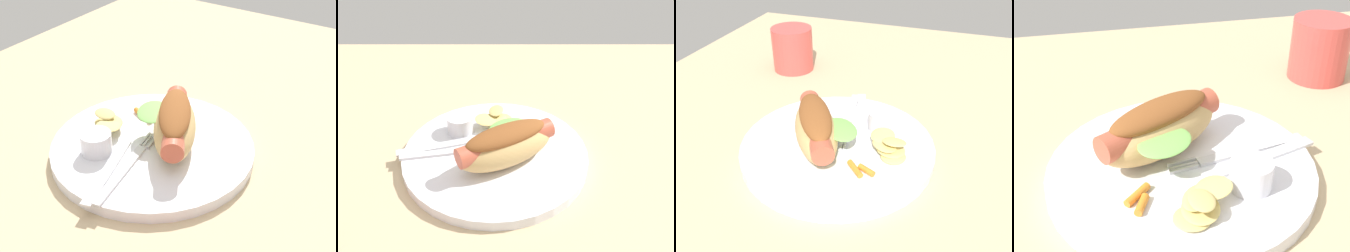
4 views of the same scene
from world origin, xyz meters
TOP-DOWN VIEW (x-y plane):
  - ground_plane at (0.00, 0.00)cm, footprint 120.00×90.00cm
  - plate at (0.42, -0.43)cm, footprint 27.84×27.84cm
  - hot_dog at (1.67, -2.50)cm, footprint 15.48×13.34cm
  - sauce_ramekin at (-5.71, 5.09)cm, footprint 4.19×4.19cm
  - fork at (-6.66, -0.41)cm, footprint 15.79×3.98cm
  - knife at (-8.22, 1.14)cm, footprint 13.52×5.33cm
  - chips_pile at (-0.17, 7.49)cm, footprint 6.77×6.33cm
  - carrot_garnish at (5.13, 4.97)cm, footprint 2.82×4.13cm

SIDE VIEW (x-z plane):
  - ground_plane at x=0.00cm, z-range -1.80..0.00cm
  - plate at x=0.42cm, z-range 0.00..1.60cm
  - knife at x=-8.22cm, z-range 1.60..1.96cm
  - fork at x=-6.66cm, z-range 1.60..2.00cm
  - carrot_garnish at x=5.13cm, z-range 1.60..2.39cm
  - chips_pile at x=-0.17cm, z-range 1.44..3.91cm
  - sauce_ramekin at x=-5.71cm, z-range 1.60..4.55cm
  - hot_dog at x=1.67cm, z-range 1.82..7.93cm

